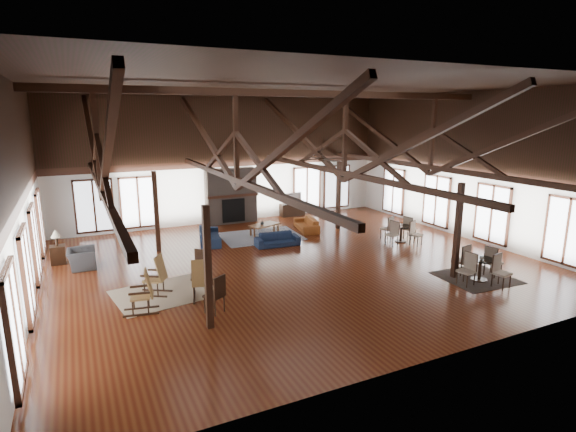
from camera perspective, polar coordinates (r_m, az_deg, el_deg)
name	(u,v)px	position (r m, az deg, el deg)	size (l,w,h in m)	color
floor	(293,263)	(15.83, 0.68, -5.95)	(16.00, 16.00, 0.00)	#592812
ceiling	(294,85)	(15.01, 0.74, 16.28)	(16.00, 14.00, 0.02)	black
wall_back	(228,159)	(21.59, -7.64, 7.14)	(16.00, 0.02, 6.00)	white
wall_front	(450,222)	(9.49, 19.83, -0.70)	(16.00, 0.02, 6.00)	white
wall_left	(19,196)	(13.65, -30.99, 2.16)	(0.02, 14.00, 6.00)	white
wall_right	(467,166)	(19.99, 21.83, 5.89)	(0.02, 14.00, 6.00)	white
roof_truss	(294,147)	(15.02, 0.72, 8.75)	(15.60, 14.07, 3.14)	black
post_grid	(293,221)	(15.41, 0.69, -0.58)	(8.16, 7.16, 3.05)	black
fireplace	(231,196)	(21.51, -7.23, 2.52)	(2.50, 0.69, 2.60)	brown
ceiling_fan	(322,158)	(14.41, 4.29, 7.36)	(1.60, 1.60, 0.75)	black
sofa_navy_front	(277,239)	(17.76, -1.37, -2.99)	(1.75, 0.68, 0.51)	#16213D
sofa_navy_left	(210,235)	(18.46, -9.90, -2.44)	(0.79, 2.03, 0.59)	#142038
sofa_orange	(306,224)	(20.14, 2.35, -1.03)	(0.74, 1.89, 0.55)	brown
coffee_table	(264,226)	(19.21, -3.02, -1.22)	(1.44, 1.05, 0.50)	brown
vase	(262,223)	(19.11, -3.30, -0.85)	(0.17, 0.17, 0.17)	#B2B2B2
armchair	(82,259)	(16.74, -24.73, -4.94)	(0.88, 1.00, 0.65)	#2F2F32
side_table_lamp	(58,251)	(17.55, -27.21, -3.94)	(0.48, 0.48, 1.22)	black
rocking_chair_a	(157,276)	(13.51, -16.29, -7.34)	(1.03, 0.89, 1.18)	brown
rocking_chair_b	(201,280)	(12.89, -10.95, -8.02)	(0.71, 1.01, 1.19)	brown
rocking_chair_c	(144,292)	(12.46, -17.77, -9.23)	(0.97, 0.64, 1.16)	brown
side_chair_a	(202,259)	(14.78, -10.93, -5.44)	(0.54, 0.54, 0.90)	black
side_chair_b	(217,292)	(11.93, -9.03, -9.45)	(0.61, 0.61, 1.04)	black
cafe_table_near	(480,265)	(15.29, 23.23, -5.76)	(1.93, 1.93, 0.99)	black
cafe_table_far	(401,231)	(18.82, 14.17, -1.80)	(1.84, 1.84, 0.94)	black
cup_near	(482,258)	(15.09, 23.36, -4.93)	(0.13, 0.13, 0.10)	#B2B2B2
cup_far	(399,224)	(18.77, 13.91, -1.02)	(0.12, 0.12, 0.09)	#B2B2B2
tv_console	(292,210)	(22.99, 0.54, 0.82)	(1.26, 0.47, 0.63)	black
television	(292,198)	(22.86, 0.47, 2.29)	(0.99, 0.13, 0.57)	#B2B2B2
rug_tan	(165,293)	(13.73, -15.31, -9.40)	(2.79, 2.19, 0.01)	tan
rug_navy	(261,236)	(19.20, -3.45, -2.57)	(3.29, 2.46, 0.01)	#172042
rug_dark	(476,278)	(15.63, 22.79, -7.23)	(2.17, 1.98, 0.01)	black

